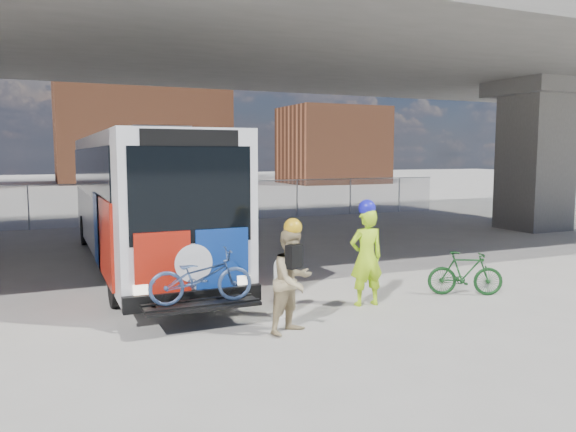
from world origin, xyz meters
TOP-DOWN VIEW (x-y plane):
  - ground at (0.00, 0.00)m, footprint 160.00×160.00m
  - bus at (-2.00, 2.97)m, footprint 2.67×12.94m
  - overpass at (0.00, 4.00)m, footprint 40.00×16.00m
  - chainlink_fence at (0.00, 12.00)m, footprint 30.00×0.06m
  - brick_buildings at (1.23, 48.23)m, footprint 54.00×22.00m
  - smokestack at (14.00, 55.00)m, footprint 2.20×2.20m
  - bollard at (-0.37, -3.35)m, footprint 0.29×0.29m
  - cyclist_hivis at (1.50, -3.35)m, footprint 0.76×0.53m
  - cyclist_tan at (-0.59, -4.36)m, footprint 1.09×0.99m
  - bike_parked at (3.91, -3.52)m, footprint 1.63×1.16m

SIDE VIEW (x-z plane):
  - ground at x=0.00m, z-range 0.00..0.00m
  - bike_parked at x=3.91m, z-range 0.00..0.97m
  - bollard at x=-0.37m, z-range 0.04..1.16m
  - cyclist_tan at x=-0.59m, z-range -0.06..1.94m
  - cyclist_hivis at x=1.50m, z-range -0.04..2.13m
  - chainlink_fence at x=0.00m, z-range -13.58..16.42m
  - bus at x=-2.00m, z-range 0.26..3.95m
  - brick_buildings at x=1.23m, z-range -0.58..11.42m
  - overpass at x=0.00m, z-range 2.57..10.52m
  - smokestack at x=14.00m, z-range 0.00..25.00m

